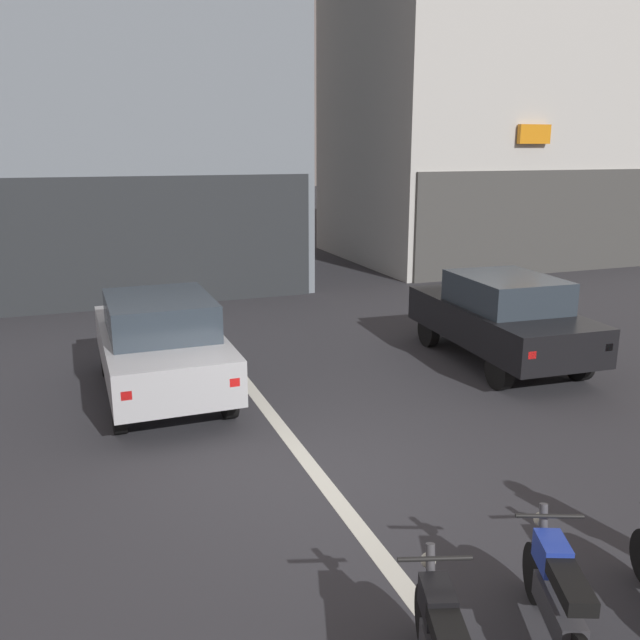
% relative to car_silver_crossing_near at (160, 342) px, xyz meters
% --- Properties ---
extents(ground_plane, '(120.00, 120.00, 0.00)m').
position_rel_car_silver_crossing_near_xyz_m(ground_plane, '(1.39, -3.43, -0.89)').
color(ground_plane, '#333338').
extents(lane_centre_line, '(0.20, 18.00, 0.01)m').
position_rel_car_silver_crossing_near_xyz_m(lane_centre_line, '(1.39, 2.57, -0.88)').
color(lane_centre_line, silver).
rests_on(lane_centre_line, ground).
extents(building_far_right, '(9.49, 7.94, 14.28)m').
position_rel_car_silver_crossing_near_xyz_m(building_far_right, '(12.69, 10.70, 6.24)').
color(building_far_right, silver).
rests_on(building_far_right, ground).
extents(car_silver_crossing_near, '(1.79, 4.11, 1.64)m').
position_rel_car_silver_crossing_near_xyz_m(car_silver_crossing_near, '(0.00, 0.00, 0.00)').
color(car_silver_crossing_near, black).
rests_on(car_silver_crossing_near, ground).
extents(car_black_parked_kerbside, '(1.99, 4.19, 1.64)m').
position_rel_car_silver_crossing_near_xyz_m(car_black_parked_kerbside, '(6.06, -0.41, 0.00)').
color(car_black_parked_kerbside, black).
rests_on(car_black_parked_kerbside, ground).
extents(motorcycle_blue_row_left_mid, '(0.73, 1.58, 0.98)m').
position_rel_car_silver_crossing_near_xyz_m(motorcycle_blue_row_left_mid, '(2.16, -6.75, -0.43)').
color(motorcycle_blue_row_left_mid, black).
rests_on(motorcycle_blue_row_left_mid, ground).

